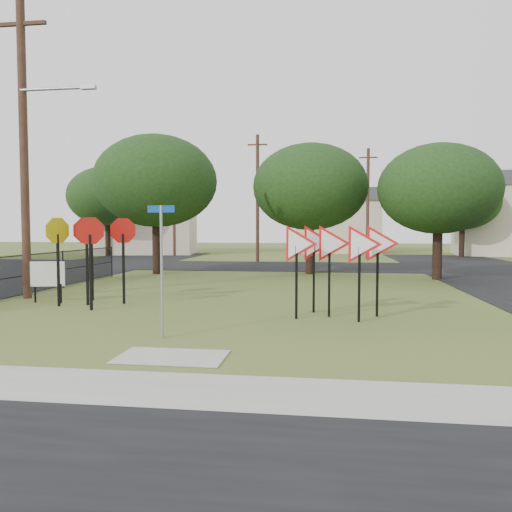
{
  "coord_description": "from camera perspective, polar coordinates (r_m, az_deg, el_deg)",
  "views": [
    {
      "loc": [
        2.82,
        -11.24,
        2.4
      ],
      "look_at": [
        0.83,
        3.0,
        1.6
      ],
      "focal_mm": 35.0,
      "sensor_mm": 36.0,
      "label": 1
    }
  ],
  "objects": [
    {
      "name": "street_left",
      "position": [
        26.01,
        -26.85,
        -2.43
      ],
      "size": [
        8.0,
        50.0,
        0.02
      ],
      "primitive_type": "cube",
      "color": "black",
      "rests_on": "ground"
    },
    {
      "name": "tree_near_left",
      "position": [
        26.85,
        -11.38,
        8.38
      ],
      "size": [
        6.4,
        6.4,
        7.27
      ],
      "color": "black",
      "rests_on": "ground"
    },
    {
      "name": "fence_run",
      "position": [
        20.42,
        -22.76,
        -1.6
      ],
      "size": [
        0.05,
        11.55,
        1.5
      ],
      "color": "black",
      "rests_on": "ground"
    },
    {
      "name": "tree_far_right",
      "position": [
        44.71,
        22.55,
        5.69
      ],
      "size": [
        6.0,
        6.0,
        6.8
      ],
      "color": "black",
      "rests_on": "ground"
    },
    {
      "name": "far_pole_a",
      "position": [
        35.63,
        0.17,
        6.73
      ],
      "size": [
        1.4,
        0.24,
        9.0
      ],
      "color": "#4C3023",
      "rests_on": "ground"
    },
    {
      "name": "tree_near_mid",
      "position": [
        26.34,
        6.21,
        7.83
      ],
      "size": [
        6.0,
        6.0,
        6.8
      ],
      "color": "black",
      "rests_on": "ground"
    },
    {
      "name": "far_pole_b",
      "position": [
        39.41,
        12.65,
        5.95
      ],
      "size": [
        1.4,
        0.24,
        8.5
      ],
      "color": "#4C3023",
      "rests_on": "ground"
    },
    {
      "name": "house_left",
      "position": [
        48.28,
        -12.47,
        4.6
      ],
      "size": [
        10.58,
        8.88,
        7.2
      ],
      "color": "beige",
      "rests_on": "ground"
    },
    {
      "name": "stop_sign_cluster",
      "position": [
        16.34,
        -18.43,
        1.68
      ],
      "size": [
        2.4,
        2.09,
        2.75
      ],
      "color": "black",
      "rests_on": "ground"
    },
    {
      "name": "sidewalk",
      "position": [
        7.95,
        -13.65,
        -14.41
      ],
      "size": [
        30.0,
        1.6,
        0.02
      ],
      "primitive_type": "cube",
      "color": "#989790",
      "rests_on": "ground"
    },
    {
      "name": "planting_strip",
      "position": [
        6.91,
        -17.49,
        -17.23
      ],
      "size": [
        30.0,
        0.8,
        0.02
      ],
      "primitive_type": "cube",
      "color": "#455821",
      "rests_on": "ground"
    },
    {
      "name": "curb_pad",
      "position": [
        9.58,
        -9.61,
        -11.31
      ],
      "size": [
        2.0,
        1.2,
        0.02
      ],
      "primitive_type": "cube",
      "color": "#989790",
      "rests_on": "ground"
    },
    {
      "name": "far_pole_c",
      "position": [
        43.24,
        -9.35,
        6.07
      ],
      "size": [
        1.4,
        0.24,
        9.0
      ],
      "color": "#4C3023",
      "rests_on": "ground"
    },
    {
      "name": "info_board",
      "position": [
        17.36,
        -22.72,
        -2.04
      ],
      "size": [
        1.05,
        0.29,
        1.34
      ],
      "color": "black",
      "rests_on": "ground"
    },
    {
      "name": "house_mid",
      "position": [
        51.26,
        9.3,
        3.99
      ],
      "size": [
        8.4,
        8.4,
        6.2
      ],
      "color": "beige",
      "rests_on": "ground"
    },
    {
      "name": "ground",
      "position": [
        11.83,
        -6.06,
        -8.54
      ],
      "size": [
        140.0,
        140.0,
        0.0
      ],
      "primitive_type": "plane",
      "color": "#455821"
    },
    {
      "name": "house_right",
      "position": [
        49.63,
        25.85,
        4.32
      ],
      "size": [
        8.3,
        8.3,
        7.2
      ],
      "color": "beige",
      "rests_on": "ground"
    },
    {
      "name": "yield_sign_cluster",
      "position": [
        13.54,
        9.04,
        0.9
      ],
      "size": [
        3.27,
        1.59,
        2.55
      ],
      "color": "black",
      "rests_on": "ground"
    },
    {
      "name": "tree_near_right",
      "position": [
        24.85,
        20.14,
        7.21
      ],
      "size": [
        5.6,
        5.6,
        6.33
      ],
      "color": "black",
      "rests_on": "ground"
    },
    {
      "name": "street_far",
      "position": [
        31.46,
        2.8,
        -1.17
      ],
      "size": [
        60.0,
        8.0,
        0.02
      ],
      "primitive_type": "cube",
      "color": "black",
      "rests_on": "ground"
    },
    {
      "name": "street_name_sign",
      "position": [
        11.01,
        -10.75,
        -0.69
      ],
      "size": [
        0.6,
        0.06,
        2.9
      ],
      "color": "#96989E",
      "rests_on": "ground"
    },
    {
      "name": "utility_pole_main",
      "position": [
        18.88,
        -24.86,
        11.46
      ],
      "size": [
        3.55,
        0.33,
        10.0
      ],
      "color": "#4C3023",
      "rests_on": "ground"
    },
    {
      "name": "tree_far_left",
      "position": [
        45.41,
        -16.65,
        6.56
      ],
      "size": [
        6.8,
        6.8,
        7.73
      ],
      "color": "black",
      "rests_on": "ground"
    }
  ]
}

